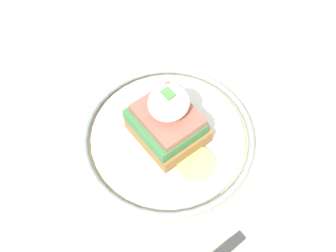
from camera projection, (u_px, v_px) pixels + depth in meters
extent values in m
cube|color=#C6B28E|center=(148.00, 177.00, 0.58)|extent=(1.01, 0.67, 0.03)
cylinder|color=#C6B28E|center=(138.00, 63.00, 1.17)|extent=(0.06, 0.06, 0.71)
cylinder|color=silver|center=(168.00, 137.00, 0.59)|extent=(0.21, 0.21, 0.01)
torus|color=gray|center=(168.00, 136.00, 0.58)|extent=(0.24, 0.24, 0.01)
cube|color=olive|center=(168.00, 129.00, 0.57)|extent=(0.09, 0.08, 0.02)
cube|color=#38703D|center=(166.00, 121.00, 0.55)|extent=(0.09, 0.08, 0.02)
cube|color=#9E5647|center=(168.00, 115.00, 0.54)|extent=(0.08, 0.07, 0.01)
ellipsoid|color=white|center=(169.00, 103.00, 0.52)|extent=(0.05, 0.05, 0.04)
cylinder|color=#EAD166|center=(196.00, 163.00, 0.55)|extent=(0.05, 0.05, 0.00)
cube|color=#47843D|center=(168.00, 94.00, 0.50)|extent=(0.02, 0.01, 0.00)
cube|color=silver|center=(93.00, 72.00, 0.65)|extent=(0.01, 0.11, 0.00)
cube|color=silver|center=(131.00, 51.00, 0.68)|extent=(0.02, 0.04, 0.00)
cube|color=silver|center=(270.00, 213.00, 0.53)|extent=(0.02, 0.12, 0.00)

